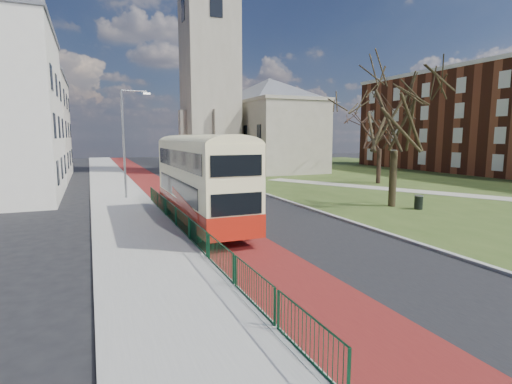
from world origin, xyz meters
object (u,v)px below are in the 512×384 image
streetlamp (126,138)px  winter_tree_far (381,121)px  bus (201,177)px  litter_bin (419,202)px  winter_tree_near (396,106)px

streetlamp → winter_tree_far: bearing=1.6°
bus → winter_tree_far: winter_tree_far is taller
litter_bin → bus: bearing=176.1°
streetlamp → winter_tree_far: winter_tree_far is taller
winter_tree_far → bus: bearing=-151.2°
winter_tree_far → litter_bin: size_ratio=9.77×
winter_tree_near → winter_tree_far: 13.67m
winter_tree_near → litter_bin: size_ratio=10.51×
winter_tree_far → litter_bin: (-7.22, -12.65, -5.69)m
streetlamp → winter_tree_near: (16.06, -10.39, 2.06)m
bus → winter_tree_near: 13.90m
winter_tree_near → bus: bearing=-177.3°
litter_bin → streetlamp: bearing=144.6°
streetlamp → winter_tree_near: winter_tree_near is taller
streetlamp → winter_tree_far: 24.12m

